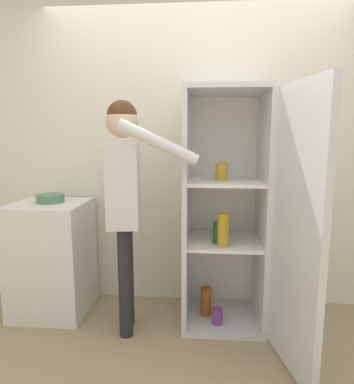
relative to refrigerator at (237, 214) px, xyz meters
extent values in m
plane|color=tan|center=(-0.32, -0.54, -0.89)|extent=(12.00, 12.00, 0.00)
cube|color=silver|center=(-0.32, 0.44, 0.39)|extent=(7.00, 0.06, 2.55)
cube|color=silver|center=(-0.09, 0.09, -0.87)|extent=(0.61, 0.60, 0.04)
cube|color=silver|center=(-0.09, 0.09, 0.89)|extent=(0.61, 0.60, 0.04)
cube|color=white|center=(-0.09, 0.37, 0.01)|extent=(0.61, 0.03, 1.73)
cube|color=silver|center=(-0.38, 0.09, 0.01)|extent=(0.04, 0.60, 1.73)
cube|color=silver|center=(0.20, 0.09, 0.01)|extent=(0.03, 0.60, 1.73)
cube|color=white|center=(-0.09, 0.09, -0.24)|extent=(0.54, 0.53, 0.02)
cube|color=white|center=(-0.09, 0.09, 0.23)|extent=(0.54, 0.53, 0.02)
cube|color=silver|center=(0.30, -0.51, 0.01)|extent=(0.17, 0.61, 1.73)
cylinder|color=#B78C1E|center=(-0.12, 0.04, 0.30)|extent=(0.09, 0.09, 0.13)
cylinder|color=#723884|center=(-0.13, -0.05, -0.79)|extent=(0.08, 0.08, 0.12)
cylinder|color=#9E4C19|center=(-0.22, 0.07, -0.74)|extent=(0.09, 0.09, 0.23)
cylinder|color=maroon|center=(-0.11, 0.09, -0.16)|extent=(0.06, 0.06, 0.13)
cylinder|color=#1E5123|center=(-0.14, 0.00, -0.15)|extent=(0.07, 0.07, 0.16)
cylinder|color=#B78C1E|center=(-0.10, -0.08, -0.11)|extent=(0.09, 0.09, 0.25)
cylinder|color=#262628|center=(-0.82, -0.05, -0.48)|extent=(0.10, 0.10, 0.82)
cylinder|color=#262628|center=(-0.80, -0.21, -0.48)|extent=(0.10, 0.10, 0.82)
cube|color=silver|center=(-0.81, -0.13, 0.23)|extent=(0.27, 0.41, 0.58)
sphere|color=#DBAD89|center=(-0.81, -0.13, 0.67)|extent=(0.23, 0.23, 0.23)
sphere|color=#4C2D19|center=(-0.81, -0.13, 0.71)|extent=(0.21, 0.21, 0.21)
cylinder|color=silver|center=(-0.84, 0.08, 0.20)|extent=(0.08, 0.08, 0.55)
cylinder|color=silver|center=(-0.54, -0.31, 0.53)|extent=(0.54, 0.15, 0.30)
cube|color=white|center=(-1.49, 0.11, -0.43)|extent=(0.58, 0.56, 0.92)
cylinder|color=#517F5B|center=(-1.49, 0.14, 0.07)|extent=(0.22, 0.22, 0.07)
camera|label=1|loc=(-0.24, -2.49, 0.57)|focal=32.00mm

